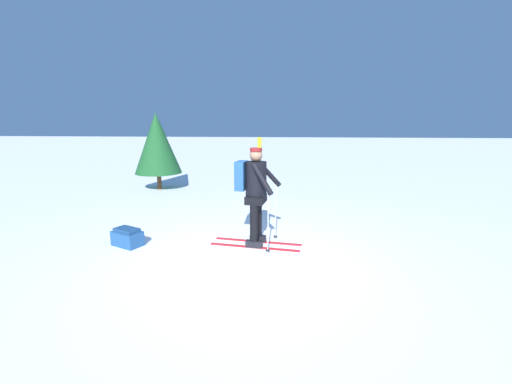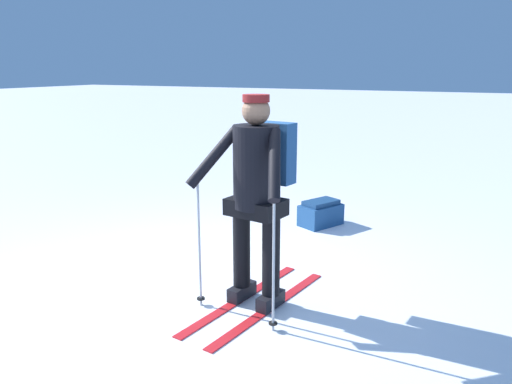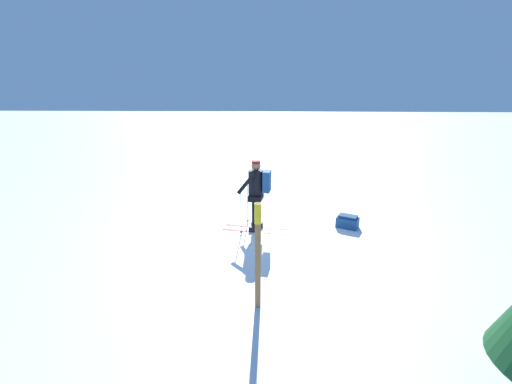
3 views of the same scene
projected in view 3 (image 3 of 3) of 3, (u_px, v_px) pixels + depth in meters
ground_plane at (262, 221)px, 9.33m from camera, size 80.00×80.00×0.00m
skier at (257, 190)px, 8.44m from camera, size 1.71×0.92×1.80m
dropped_backpack at (348, 222)px, 8.85m from camera, size 0.63×0.53×0.33m
trail_marker at (258, 249)px, 5.41m from camera, size 0.11×0.11×1.82m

